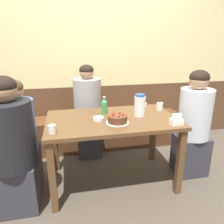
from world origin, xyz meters
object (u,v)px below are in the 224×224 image
at_px(person_pale_blue_shirt, 194,126).
at_px(person_grey_tee, 88,114).
at_px(bench_seat, 100,132).
at_px(person_teal_shirt, 12,148).
at_px(birthday_cake, 118,119).
at_px(bowl_soup_white, 98,119).
at_px(napkin_holder, 176,121).
at_px(bowl_rice_small, 142,105).
at_px(person_dark_striped, 19,141).
at_px(soju_bottle, 104,106).
at_px(glass_tumbler_short, 52,129).
at_px(water_pitcher, 140,105).
at_px(glass_water_tall, 160,106).

bearing_deg(person_pale_blue_shirt, person_grey_tee, -32.07).
bearing_deg(bench_seat, person_pale_blue_shirt, -43.31).
xyz_separation_m(person_teal_shirt, person_grey_tee, (0.73, 0.89, -0.04)).
relative_size(birthday_cake, bowl_soup_white, 2.07).
relative_size(napkin_holder, person_teal_shirt, 0.09).
height_order(bench_seat, napkin_holder, napkin_holder).
distance_m(bench_seat, bowl_rice_small, 0.85).
height_order(bench_seat, person_dark_striped, person_dark_striped).
height_order(soju_bottle, bowl_rice_small, soju_bottle).
bearing_deg(bowl_soup_white, glass_tumbler_short, -151.95).
distance_m(water_pitcher, person_dark_striped, 1.24).
distance_m(napkin_holder, person_pale_blue_shirt, 0.48).
bearing_deg(person_grey_tee, water_pitcher, 36.50).
xyz_separation_m(birthday_cake, soju_bottle, (-0.07, 0.31, 0.05)).
height_order(glass_tumbler_short, person_dark_striped, person_dark_striped).
xyz_separation_m(water_pitcher, person_grey_tee, (-0.47, 0.64, -0.26)).
xyz_separation_m(soju_bottle, person_pale_blue_shirt, (0.96, -0.20, -0.23)).
bearing_deg(person_teal_shirt, bench_seat, 49.52).
height_order(soju_bottle, person_grey_tee, person_grey_tee).
bearing_deg(birthday_cake, bench_seat, 91.35).
relative_size(napkin_holder, bowl_rice_small, 1.02).
bearing_deg(person_teal_shirt, bowl_rice_small, 22.48).
bearing_deg(glass_tumbler_short, bench_seat, 62.25).
relative_size(soju_bottle, bowl_rice_small, 1.72).
height_order(soju_bottle, glass_tumbler_short, soju_bottle).
distance_m(water_pitcher, glass_water_tall, 0.33).
distance_m(bowl_rice_small, glass_water_tall, 0.22).
bearing_deg(soju_bottle, glass_water_tall, -1.06).
bearing_deg(soju_bottle, person_teal_shirt, -154.58).
distance_m(bowl_soup_white, person_dark_striped, 0.79).
height_order(water_pitcher, napkin_holder, water_pitcher).
bearing_deg(water_pitcher, person_dark_striped, 178.81).
relative_size(bench_seat, napkin_holder, 21.10).
relative_size(bench_seat, birthday_cake, 10.53).
bearing_deg(bowl_soup_white, napkin_holder, -20.74).
distance_m(bowl_rice_small, person_grey_tee, 0.72).
bearing_deg(person_dark_striped, soju_bottle, 8.73).
height_order(bowl_soup_white, person_pale_blue_shirt, person_pale_blue_shirt).
bearing_deg(glass_water_tall, water_pitcher, -153.30).
bearing_deg(person_pale_blue_shirt, glass_tumbler_short, 8.82).
bearing_deg(person_dark_striped, person_grey_tee, 40.04).
xyz_separation_m(person_teal_shirt, person_dark_striped, (0.00, 0.28, -0.06)).
xyz_separation_m(bowl_rice_small, person_grey_tee, (-0.61, 0.34, -0.17)).
bearing_deg(person_pale_blue_shirt, bowl_rice_small, -36.11).
bearing_deg(bowl_rice_small, soju_bottle, -163.08).
relative_size(glass_tumbler_short, person_dark_striped, 0.06).
xyz_separation_m(napkin_holder, person_dark_striped, (-1.46, 0.33, -0.21)).
relative_size(bench_seat, bowl_soup_white, 21.80).
distance_m(napkin_holder, person_grey_tee, 1.21).
distance_m(glass_water_tall, glass_tumbler_short, 1.23).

